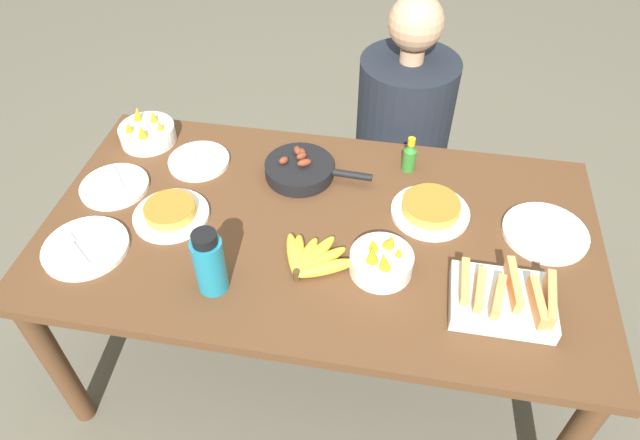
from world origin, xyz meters
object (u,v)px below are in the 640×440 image
object	(u,v)px
skillet	(301,169)
fruit_bowl_citrus	(381,261)
frittata_plate_center	(171,213)
empty_plate_mid_edge	(199,161)
hot_sauce_bottle	(410,156)
fruit_bowl_mango	(147,133)
melon_tray	(504,299)
empty_plate_near_front	(115,186)
banana_bunch	(311,259)
frittata_plate_side	(431,209)
empty_plate_far_left	(86,248)
empty_plate_far_right	(545,233)
person_figure	(400,155)
water_bottle	(209,263)

from	to	relation	value
skillet	fruit_bowl_citrus	size ratio (longest dim) A/B	2.01
fruit_bowl_citrus	frittata_plate_center	bearing A→B (deg)	171.38
fruit_bowl_citrus	skillet	bearing A→B (deg)	129.78
empty_plate_mid_edge	hot_sauce_bottle	world-z (taller)	hot_sauce_bottle
fruit_bowl_mango	fruit_bowl_citrus	size ratio (longest dim) A/B	1.09
melon_tray	empty_plate_near_front	distance (m)	1.27
fruit_bowl_citrus	hot_sauce_bottle	size ratio (longest dim) A/B	1.39
banana_bunch	melon_tray	xyz separation A→B (m)	(0.54, -0.06, 0.02)
frittata_plate_side	banana_bunch	bearing A→B (deg)	-141.04
melon_tray	frittata_plate_side	bearing A→B (deg)	121.92
melon_tray	fruit_bowl_citrus	bearing A→B (deg)	167.85
frittata_plate_side	empty_plate_far_left	xyz separation A→B (m)	(-1.01, -0.33, -0.01)
frittata_plate_center	skillet	bearing A→B (deg)	36.66
empty_plate_far_left	empty_plate_far_right	size ratio (longest dim) A/B	0.98
empty_plate_near_front	empty_plate_far_left	bearing A→B (deg)	-83.47
empty_plate_near_front	empty_plate_far_right	size ratio (longest dim) A/B	0.87
frittata_plate_side	fruit_bowl_mango	bearing A→B (deg)	168.61
banana_bunch	hot_sauce_bottle	size ratio (longest dim) A/B	1.82
skillet	person_figure	distance (m)	0.64
empty_plate_mid_edge	fruit_bowl_citrus	xyz separation A→B (m)	(0.67, -0.38, 0.03)
empty_plate_far_right	person_figure	distance (m)	0.82
frittata_plate_side	person_figure	xyz separation A→B (m)	(-0.12, 0.60, -0.27)
frittata_plate_center	empty_plate_far_left	distance (m)	0.27
water_bottle	empty_plate_mid_edge	bearing A→B (deg)	112.83
empty_plate_far_right	hot_sauce_bottle	distance (m)	0.50
empty_plate_near_front	water_bottle	size ratio (longest dim) A/B	1.07
empty_plate_near_front	water_bottle	distance (m)	0.57
person_figure	empty_plate_mid_edge	bearing A→B (deg)	-145.07
empty_plate_mid_edge	hot_sauce_bottle	distance (m)	0.73
empty_plate_far_left	person_figure	world-z (taller)	person_figure
water_bottle	melon_tray	bearing A→B (deg)	4.71
frittata_plate_center	water_bottle	world-z (taller)	water_bottle
skillet	person_figure	world-z (taller)	person_figure
frittata_plate_center	empty_plate_near_front	bearing A→B (deg)	157.36
empty_plate_near_front	empty_plate_far_left	world-z (taller)	same
melon_tray	person_figure	xyz separation A→B (m)	(-0.32, 0.93, -0.28)
empty_plate_far_right	hot_sauce_bottle	size ratio (longest dim) A/B	1.99
melon_tray	empty_plate_near_front	size ratio (longest dim) A/B	1.23
frittata_plate_center	empty_plate_far_left	world-z (taller)	frittata_plate_center
frittata_plate_center	person_figure	xyz separation A→B (m)	(0.68, 0.75, -0.26)
skillet	empty_plate_far_left	xyz separation A→B (m)	(-0.57, -0.44, -0.02)
empty_plate_far_right	hot_sauce_bottle	bearing A→B (deg)	151.01
banana_bunch	frittata_plate_side	world-z (taller)	frittata_plate_side
empty_plate_near_front	person_figure	world-z (taller)	person_figure
water_bottle	hot_sauce_bottle	distance (m)	0.79
person_figure	fruit_bowl_mango	bearing A→B (deg)	-156.77
empty_plate_mid_edge	empty_plate_far_right	bearing A→B (deg)	-7.24
skillet	water_bottle	size ratio (longest dim) A/B	1.74
frittata_plate_center	fruit_bowl_mango	size ratio (longest dim) A/B	1.20
banana_bunch	hot_sauce_bottle	world-z (taller)	hot_sauce_bottle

